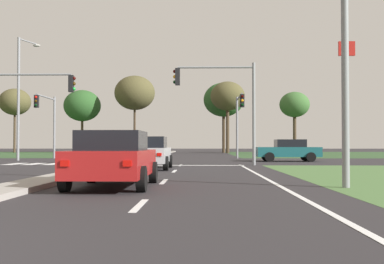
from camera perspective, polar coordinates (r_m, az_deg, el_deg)
name	(u,v)px	position (r m, az deg, el deg)	size (l,w,h in m)	color
ground_plane	(134,161)	(34.69, -6.64, -3.34)	(200.00, 200.00, 0.00)	#282628
grass_verge_far_right	(378,154)	(62.43, 20.63, -2.40)	(35.00, 35.00, 0.01)	#2D4C28
median_island_near	(51,179)	(16.08, -15.87, -5.27)	(1.20, 22.00, 0.14)	gray
median_island_far	(163,153)	(59.54, -3.38, -2.48)	(1.20, 36.00, 0.14)	gray
lane_dash_near	(139,205)	(9.54, -6.08, -8.40)	(0.14, 2.00, 0.01)	silver
lane_dash_second	(164,182)	(15.49, -3.27, -5.72)	(0.14, 2.00, 0.01)	silver
lane_dash_third	(174,171)	(21.46, -2.04, -4.52)	(0.14, 2.00, 0.01)	silver
lane_dash_fourth	(180,165)	(27.45, -1.34, -3.85)	(0.14, 2.00, 0.01)	silver
edge_line_right	(268,180)	(16.53, 8.70, -5.43)	(0.14, 24.00, 0.01)	silver
stop_bar_near	(186,165)	(27.39, -0.72, -3.85)	(6.40, 0.50, 0.01)	silver
crosswalk_bar_near	(15,164)	(31.21, -19.71, -3.47)	(0.70, 2.80, 0.01)	silver
crosswalk_bar_second	(34,164)	(30.82, -17.70, -3.52)	(0.70, 2.80, 0.01)	silver
crosswalk_bar_third	(53,164)	(30.47, -15.65, -3.56)	(0.70, 2.80, 0.01)	silver
crosswalk_bar_fourth	(73,164)	(30.15, -13.56, -3.59)	(0.70, 2.80, 0.01)	silver
crosswalk_bar_fifth	(92,164)	(29.88, -11.42, -3.62)	(0.70, 2.80, 0.01)	silver
crosswalk_bar_sixth	(111,164)	(29.66, -9.25, -3.65)	(0.70, 2.80, 0.01)	silver
crosswalk_bar_seventh	(131,164)	(29.47, -7.04, -3.67)	(0.70, 2.80, 0.01)	silver
car_silver_near	(148,152)	(23.47, -5.03, -2.36)	(2.06, 4.54, 1.52)	#B7B7BC
car_teal_second	(288,150)	(34.46, 11.02, -2.06)	(4.33, 2.09, 1.50)	#19565B
car_blue_third	(143,148)	(59.61, -5.72, -1.80)	(1.95, 4.49, 1.50)	navy
car_red_fourth	(114,158)	(13.67, -9.02, -3.02)	(2.10, 4.57, 1.52)	#A31919
traffic_signal_far_left	(48,114)	(41.07, -16.28, 1.99)	(0.32, 4.85, 5.13)	gray
traffic_signal_near_left	(19,99)	(29.72, -19.23, 3.63)	(5.25, 0.32, 5.37)	gray
traffic_signal_far_right	(239,114)	(39.01, 5.43, 2.13)	(0.32, 5.50, 5.10)	gray
traffic_signal_near_right	(224,95)	(27.92, 3.75, 4.30)	(4.63, 0.32, 5.75)	gray
street_lamp_near	(349,0)	(14.32, 17.66, 14.25)	(1.19, 1.93, 8.98)	gray
street_lamp_second	(20,91)	(38.13, -19.14, 4.43)	(1.00, 2.24, 8.91)	gray
pedestrian_at_median	(149,144)	(44.23, -5.00, -1.37)	(0.34, 0.34, 1.75)	maroon
fastfood_pole_sign	(347,73)	(57.75, 17.37, 6.53)	(1.80, 0.40, 12.57)	red
treeline_near	(15,102)	(74.71, -19.71, 3.26)	(4.45, 4.45, 9.08)	#423323
treeline_second	(82,106)	(71.44, -12.51, 2.96)	(5.17, 5.17, 8.81)	#423323
treeline_third	(135,93)	(68.77, -6.61, 4.48)	(5.56, 5.56, 10.61)	#423323
treeline_fourth	(228,97)	(65.86, 4.11, 4.08)	(4.55, 4.55, 9.49)	#423323
treeline_fifth	(224,100)	(69.18, 3.65, 3.71)	(5.58, 5.58, 9.75)	#423323
treeline_sixth	(295,105)	(69.13, 11.71, 3.05)	(4.09, 4.09, 8.34)	#423323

